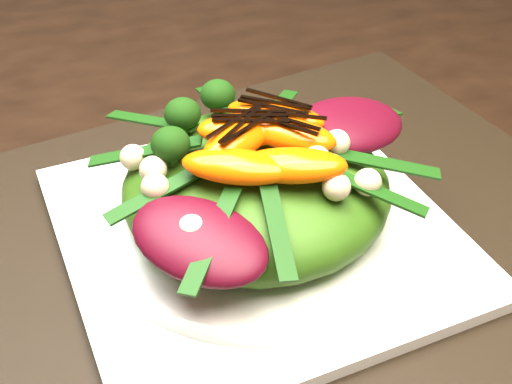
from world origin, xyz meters
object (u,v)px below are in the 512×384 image
object	(u,v)px
dining_table	(159,196)
lettuce_mound	(256,187)
plate_base	(256,232)
placemat	(256,239)
salad_bowl	(256,218)
orange_segment	(242,133)

from	to	relation	value
dining_table	lettuce_mound	size ratio (longest dim) A/B	8.70
dining_table	plate_base	world-z (taller)	dining_table
placemat	plate_base	xyz separation A→B (m)	(-0.00, 0.00, 0.01)
salad_bowl	lettuce_mound	size ratio (longest dim) A/B	1.20
placemat	plate_base	bearing A→B (deg)	116.57
plate_base	salad_bowl	size ratio (longest dim) A/B	1.21
dining_table	salad_bowl	size ratio (longest dim) A/B	7.26
lettuce_mound	dining_table	bearing A→B (deg)	119.00
plate_base	orange_segment	world-z (taller)	orange_segment
lettuce_mound	orange_segment	xyz separation A→B (m)	(-0.01, 0.01, 0.04)
plate_base	placemat	bearing A→B (deg)	-63.43
lettuce_mound	orange_segment	bearing A→B (deg)	131.01
dining_table	placemat	size ratio (longest dim) A/B	3.07
salad_bowl	orange_segment	world-z (taller)	orange_segment
dining_table	salad_bowl	bearing A→B (deg)	-61.00
salad_bowl	lettuce_mound	world-z (taller)	lettuce_mound
dining_table	plate_base	size ratio (longest dim) A/B	6.02
placemat	plate_base	world-z (taller)	plate_base
dining_table	placemat	xyz separation A→B (m)	(0.06, -0.10, 0.02)
dining_table	plate_base	distance (m)	0.12
salad_bowl	plate_base	bearing A→B (deg)	90.00
plate_base	salad_bowl	xyz separation A→B (m)	(0.00, -0.00, 0.01)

